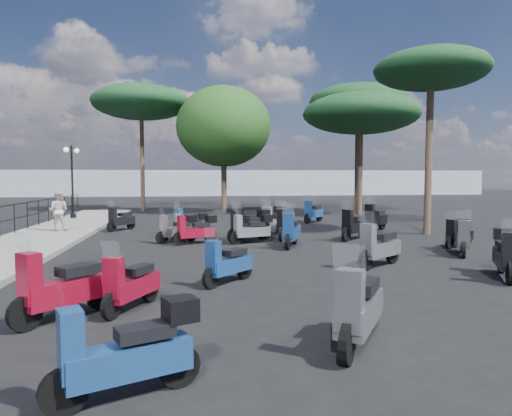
{
  "coord_description": "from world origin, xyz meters",
  "views": [
    {
      "loc": [
        -1.07,
        -12.06,
        2.3
      ],
      "look_at": [
        1.09,
        3.57,
        1.2
      ],
      "focal_mm": 32.0,
      "sensor_mm": 36.0,
      "label": 1
    }
  ],
  "objects": [
    {
      "name": "scooter_24",
      "position": [
        7.38,
        1.48,
        0.42
      ],
      "size": [
        1.35,
        0.86,
        1.2
      ],
      "rotation": [
        0.0,
        0.0,
        2.08
      ],
      "color": "black",
      "rests_on": "ground"
    },
    {
      "name": "scooter_23",
      "position": [
        6.74,
        0.21,
        0.51
      ],
      "size": [
        1.04,
        1.53,
        1.35
      ],
      "rotation": [
        0.0,
        0.0,
        2.6
      ],
      "color": "black",
      "rests_on": "ground"
    },
    {
      "name": "ground",
      "position": [
        0.0,
        0.0,
        0.0
      ],
      "size": [
        120.0,
        120.0,
        0.0
      ],
      "primitive_type": "plane",
      "color": "black",
      "rests_on": "ground"
    },
    {
      "name": "distant_hills",
      "position": [
        0.0,
        45.0,
        1.5
      ],
      "size": [
        70.0,
        8.0,
        3.0
      ],
      "primitive_type": "cube",
      "color": "gray",
      "rests_on": "ground"
    },
    {
      "name": "scooter_1",
      "position": [
        -3.14,
        -4.57,
        0.52
      ],
      "size": [
        1.35,
        1.44,
        1.48
      ],
      "rotation": [
        0.0,
        0.0,
        2.39
      ],
      "color": "black",
      "rests_on": "ground"
    },
    {
      "name": "pedestrian_far",
      "position": [
        -6.35,
        6.74,
        0.94
      ],
      "size": [
        0.82,
        0.66,
        1.59
      ],
      "primitive_type": "imported",
      "rotation": [
        0.0,
        0.0,
        3.06
      ],
      "color": "beige",
      "rests_on": "sidewalk"
    },
    {
      "name": "scooter_9",
      "position": [
        -1.21,
        4.96,
        0.45
      ],
      "size": [
        1.44,
        0.74,
        1.2
      ],
      "rotation": [
        0.0,
        0.0,
        1.93
      ],
      "color": "black",
      "rests_on": "ground"
    },
    {
      "name": "lamp_post_2",
      "position": [
        -7.23,
        12.48,
        2.27
      ],
      "size": [
        0.58,
        1.03,
        3.72
      ],
      "rotation": [
        0.0,
        0.0,
        -0.39
      ],
      "color": "black",
      "rests_on": "sidewalk"
    },
    {
      "name": "pine_3",
      "position": [
        8.09,
        4.78,
        6.37
      ],
      "size": [
        4.38,
        4.38,
        7.19
      ],
      "color": "#38281E",
      "rests_on": "ground"
    },
    {
      "name": "scooter_17",
      "position": [
        3.57,
        -1.17,
        0.51
      ],
      "size": [
        1.53,
        1.21,
        1.46
      ],
      "rotation": [
        0.0,
        0.0,
        2.22
      ],
      "color": "black",
      "rests_on": "ground"
    },
    {
      "name": "pine_2",
      "position": [
        -4.4,
        19.03,
        7.12
      ],
      "size": [
        6.46,
        6.46,
        8.27
      ],
      "color": "#38281E",
      "rests_on": "ground"
    },
    {
      "name": "scooter_8",
      "position": [
        0.9,
        3.9,
        0.54
      ],
      "size": [
        1.63,
        1.09,
        1.44
      ],
      "rotation": [
        0.0,
        0.0,
        2.1
      ],
      "color": "black",
      "rests_on": "ground"
    },
    {
      "name": "pine_1",
      "position": [
        8.96,
        15.02,
        6.82
      ],
      "size": [
        5.95,
        5.95,
        7.89
      ],
      "color": "#38281E",
      "rests_on": "ground"
    },
    {
      "name": "scooter_14",
      "position": [
        1.99,
        5.23,
        0.55
      ],
      "size": [
        1.18,
        1.62,
        1.47
      ],
      "rotation": [
        0.0,
        0.0,
        2.56
      ],
      "color": "black",
      "rests_on": "ground"
    },
    {
      "name": "scooter_4",
      "position": [
        -1.63,
        3.9,
        0.46
      ],
      "size": [
        1.42,
        0.87,
        1.23
      ],
      "rotation": [
        0.0,
        0.0,
        2.04
      ],
      "color": "black",
      "rests_on": "ground"
    },
    {
      "name": "scooter_3",
      "position": [
        -1.0,
        3.41,
        0.48
      ],
      "size": [
        1.51,
        0.81,
        1.27
      ],
      "rotation": [
        0.0,
        0.0,
        1.95
      ],
      "color": "black",
      "rests_on": "ground"
    },
    {
      "name": "scooter_26",
      "position": [
        6.46,
        6.03,
        0.51
      ],
      "size": [
        1.44,
        1.35,
        1.48
      ],
      "rotation": [
        0.0,
        0.0,
        2.32
      ],
      "color": "black",
      "rests_on": "ground"
    },
    {
      "name": "scooter_10",
      "position": [
        -1.31,
        6.3,
        0.46
      ],
      "size": [
        1.27,
        1.21,
        1.32
      ],
      "rotation": [
        0.0,
        0.0,
        2.33
      ],
      "color": "black",
      "rests_on": "ground"
    },
    {
      "name": "scooter_2",
      "position": [
        -2.15,
        -4.17,
        0.44
      ],
      "size": [
        0.87,
        1.47,
        1.27
      ],
      "rotation": [
        0.0,
        0.0,
        2.67
      ],
      "color": "black",
      "rests_on": "ground"
    },
    {
      "name": "pine_0",
      "position": [
        8.62,
        13.59,
        5.91
      ],
      "size": [
        6.76,
        6.76,
        7.11
      ],
      "color": "#38281E",
      "rests_on": "ground"
    },
    {
      "name": "scooter_11",
      "position": [
        1.11,
        -6.31,
        0.51
      ],
      "size": [
        1.13,
        1.63,
        1.48
      ],
      "rotation": [
        0.0,
        0.0,
        2.57
      ],
      "color": "black",
      "rests_on": "ground"
    },
    {
      "name": "scooter_5",
      "position": [
        -4.12,
        7.73,
        0.45
      ],
      "size": [
        1.02,
        1.4,
        1.3
      ],
      "rotation": [
        0.0,
        0.0,
        2.54
      ],
      "color": "black",
      "rests_on": "ground"
    },
    {
      "name": "broadleaf_tree",
      "position": [
        0.85,
        16.58,
        5.38
      ],
      "size": [
        5.9,
        5.9,
        7.9
      ],
      "color": "#38281E",
      "rests_on": "ground"
    },
    {
      "name": "scooter_18",
      "position": [
        2.07,
        2.32,
        0.51
      ],
      "size": [
        0.92,
        1.75,
        1.47
      ],
      "rotation": [
        0.0,
        0.0,
        2.75
      ],
      "color": "black",
      "rests_on": "ground"
    },
    {
      "name": "scooter_22",
      "position": [
        5.88,
        -2.78,
        0.53
      ],
      "size": [
        1.04,
        1.62,
        1.41
      ],
      "rotation": [
        0.0,
        0.0,
        2.64
      ],
      "color": "black",
      "rests_on": "ground"
    },
    {
      "name": "scooter_25",
      "position": [
        4.68,
        3.68,
        0.5
      ],
      "size": [
        1.39,
        1.34,
        1.45
      ],
      "rotation": [
        0.0,
        0.0,
        2.34
      ],
      "color": "black",
      "rests_on": "ground"
    },
    {
      "name": "scooter_0",
      "position": [
        -1.76,
        -7.38,
        0.49
      ],
      "size": [
        1.55,
        0.87,
        1.31
      ],
      "rotation": [
        0.0,
        0.0,
        1.98
      ],
      "color": "black",
      "rests_on": "ground"
    },
    {
      "name": "scooter_19",
      "position": [
        2.22,
        4.15,
        0.51
      ],
      "size": [
        0.91,
        1.75,
        1.46
      ],
      "rotation": [
        0.0,
        0.0,
        2.76
      ],
      "color": "black",
      "rests_on": "ground"
    },
    {
      "name": "scooter_20",
      "position": [
        4.82,
        9.87,
        0.49
      ],
      "size": [
        1.29,
        1.38,
        1.42
      ],
      "rotation": [
        0.0,
        0.0,
        2.4
      ],
      "color": "black",
      "rests_on": "ground"
    },
    {
      "name": "scooter_13",
      "position": [
        0.93,
        4.76,
        0.5
      ],
      "size": [
        1.4,
        1.31,
        1.44
      ],
      "rotation": [
        0.0,
        0.0,
        2.32
      ],
      "color": "black",
      "rests_on": "ground"
    },
    {
      "name": "scooter_7",
      "position": [
        -0.36,
        -2.45,
        0.43
      ],
      "size": [
        1.16,
        1.2,
        1.25
      ],
      "rotation": [
        0.0,
        0.0,
        2.37
      ],
      "color": "black",
      "rests_on": "ground"
    },
    {
      "name": "scooter_12",
      "position": [
        0.91,
        3.34,
        0.48
      ],
      "size": [
        1.55,
        0.74,
        1.27
      ],
      "rotation": [
        0.0,
        0.0,
        1.89
      ],
      "color": "black",
      "rests_on": "ground"
    },
    {
      "name": "sidewalk",
      "position": [
        -6.5,
        3.0,
        0.07
      ],
      "size": [
        3.0,
        30.0,
        0.15
      ],
      "primitive_type": "cube",
      "color": "slate",
      "rests_on": "ground"
    }
  ]
}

